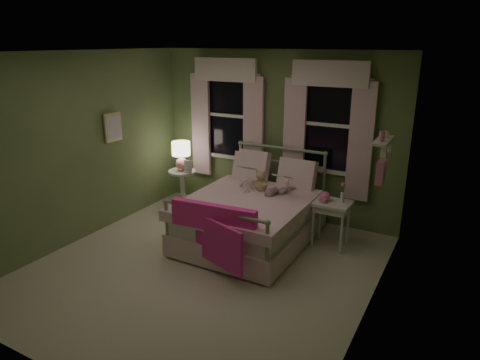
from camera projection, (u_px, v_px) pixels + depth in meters
The scene contains 18 objects.
room_shell at pixel (200, 169), 4.96m from camera, with size 4.20×4.20×4.20m.
bed at pixel (251, 216), 6.00m from camera, with size 1.58×2.04×1.18m.
pink_throw at pixel (212, 227), 5.08m from camera, with size 1.10×0.39×0.71m.
child_left at pixel (249, 164), 6.30m from camera, with size 0.30×0.20×0.82m, color #F7D1DD.
child_right at pixel (284, 172), 6.05m from camera, with size 0.36×0.28×0.74m, color #F7D1DD.
book_left at pixel (241, 170), 6.09m from camera, with size 0.20×0.27×0.03m, color beige.
book_right at pixel (276, 178), 5.85m from camera, with size 0.20×0.27×0.02m, color beige.
teddy_bear at pixel (261, 182), 6.09m from camera, with size 0.23×0.19×0.31m.
nightstand_left at pixel (183, 184), 7.20m from camera, with size 0.46×0.46×0.65m.
table_lamp at pixel (181, 153), 7.04m from camera, with size 0.30×0.30×0.47m.
book_nightstand at pixel (184, 172), 7.02m from camera, with size 0.16×0.22×0.02m, color beige.
nightstand_right at pixel (332, 209), 5.78m from camera, with size 0.50×0.40×0.64m.
pink_toy at pixel (325, 197), 5.77m from camera, with size 0.14×0.19×0.14m.
bud_vase at pixel (343, 192), 5.69m from camera, with size 0.06×0.06×0.28m.
window_left at pixel (226, 111), 6.94m from camera, with size 1.34×0.13×1.96m.
window_right at pixel (328, 120), 6.16m from camera, with size 1.34×0.13×1.96m.
wall_shelf at pixel (382, 157), 4.60m from camera, with size 0.15×0.50×0.60m.
framed_picture at pixel (113, 127), 6.30m from camera, with size 0.03×0.32×0.42m.
Camera 1 is at (2.72, -3.94, 2.71)m, focal length 32.00 mm.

